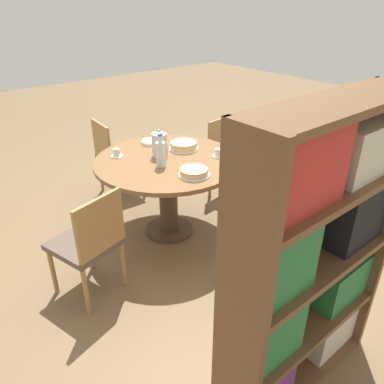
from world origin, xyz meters
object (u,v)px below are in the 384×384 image
chair_b (116,156)px  bookshelf (308,262)px  cake_main (184,146)px  cup_a (218,153)px  chair_a (230,156)px  chair_c (90,241)px  water_bottle (161,153)px  cup_b (117,153)px  coffee_pot (160,144)px  cake_second (194,172)px  chair_d (269,219)px

chair_b → bookshelf: 2.68m
bookshelf → cake_main: 1.86m
bookshelf → cake_main: bearing=70.8°
chair_b → cake_main: (-0.24, 0.88, 0.31)m
cup_a → chair_a: bearing=-144.4°
bookshelf → chair_c: bearing=112.1°
water_bottle → cup_b: (0.18, -0.41, -0.08)m
coffee_pot → cake_second: 0.50m
chair_c → bookshelf: 1.51m
chair_c → cup_b: chair_c is taller
cup_a → coffee_pot: bearing=-40.3°
water_bottle → chair_a: bearing=-166.3°
cup_b → cake_second: bearing=110.4°
chair_c → chair_d: (-1.20, 0.61, 0.00)m
chair_c → coffee_pot: (-0.90, -0.40, 0.39)m
chair_b → chair_d: 1.90m
cup_b → chair_b: bearing=-116.2°
chair_a → cake_main: chair_a is taller
chair_c → cup_b: bearing=-149.0°
cup_a → cup_b: same height
chair_c → coffee_pot: bearing=-171.4°
water_bottle → chair_c: bearing=15.5°
chair_b → chair_d: bearing=-167.4°
coffee_pot → cake_second: (0.02, 0.49, -0.08)m
cup_a → chair_c: bearing=3.2°
bookshelf → cup_b: bearing=88.4°
bookshelf → chair_d: bearing=49.1°
chair_a → water_bottle: water_bottle is taller
coffee_pot → cake_second: bearing=87.1°
cup_a → cake_second: bearing=21.6°
chair_b → bookshelf: (0.37, 2.63, 0.38)m
chair_a → coffee_pot: (0.96, 0.08, 0.39)m
chair_c → cup_a: 1.32m
cup_a → cup_b: 0.88m
cake_second → water_bottle: bearing=-73.9°
cake_main → cup_b: (0.56, -0.24, -0.00)m
chair_c → cake_main: size_ratio=3.15×
chair_b → chair_d: (-0.28, 1.88, 0.00)m
coffee_pot → cup_a: coffee_pot is taller
chair_a → chair_d: size_ratio=1.00×
chair_d → bookshelf: bearing=-54.7°
chair_c → cup_b: 0.93m
bookshelf → cup_b: size_ratio=14.80×
chair_a → cup_b: bearing=166.4°
chair_d → cake_second: 0.68m
cake_main → cake_second: size_ratio=1.08×
cake_main → cake_second: (0.29, 0.49, -0.01)m
chair_c → cake_second: size_ratio=3.40×
chair_c → coffee_pot: size_ratio=3.41×
chair_d → cake_main: bearing=168.2°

